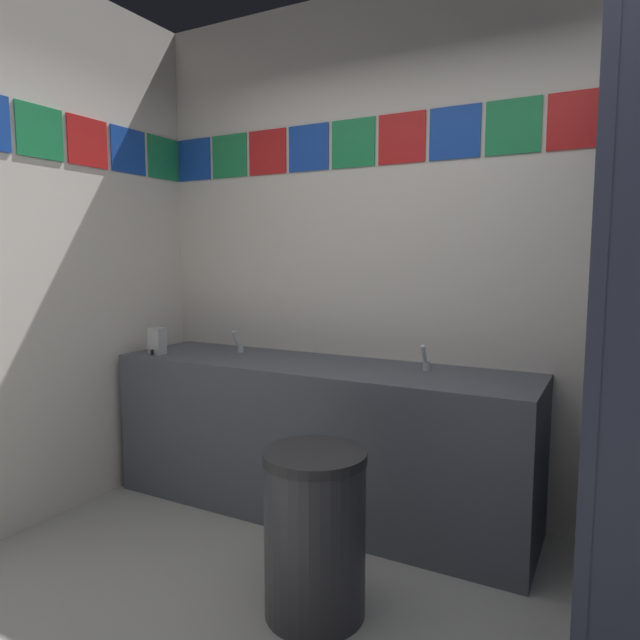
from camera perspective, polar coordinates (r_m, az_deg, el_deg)
wall_back at (r=3.09m, az=13.44°, el=6.78°), size 3.73×0.09×2.86m
vanity_counter at (r=3.17m, az=-0.38°, el=-11.68°), size 2.34×0.61×0.83m
faucet_left at (r=3.44m, az=-8.26°, el=-2.43°), size 0.04×0.10×0.14m
faucet_right at (r=2.91m, az=10.66°, el=-4.08°), size 0.04×0.10×0.14m
soap_dispenser at (r=3.48m, az=-16.21°, el=-2.08°), size 0.09×0.09×0.16m
trash_bin at (r=2.35m, az=-0.53°, el=-20.79°), size 0.41×0.41×0.66m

